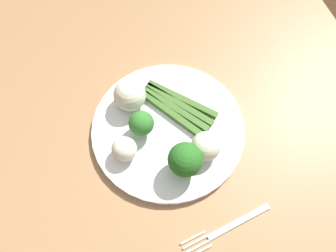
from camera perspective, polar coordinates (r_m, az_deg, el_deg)
The scene contains 11 objects.
ground_plane at distance 1.39m, azimuth 2.55°, elevation -16.03°, with size 6.00×6.00×0.02m, color tan.
dining_table at distance 0.74m, azimuth 4.68°, elevation -6.90°, with size 1.30×0.98×0.77m.
chair at distance 1.23m, azimuth 25.96°, elevation 11.84°, with size 0.47×0.47×0.87m.
plate at distance 0.64m, azimuth 0.00°, elevation -0.49°, with size 0.29×0.29×0.01m, color white.
asparagus_bundle at distance 0.65m, azimuth 1.49°, elevation 3.28°, with size 0.16×0.11×0.01m.
broccoli_back at distance 0.57m, azimuth 2.93°, elevation -5.71°, with size 0.06×0.06×0.07m.
broccoli_front_left at distance 0.61m, azimuth -4.51°, elevation 0.41°, with size 0.05×0.05×0.06m.
cauliflower_near_fork at distance 0.64m, azimuth -6.45°, elevation 5.19°, with size 0.06×0.06×0.06m, color silver.
cauliflower_right at distance 0.60m, azimuth -7.39°, elevation -3.89°, with size 0.04×0.04×0.04m, color white.
cauliflower_edge at distance 0.60m, azimuth 6.65°, elevation -3.27°, with size 0.05×0.05×0.05m, color silver.
fork at distance 0.60m, azimuth 9.73°, elevation -16.67°, with size 0.03×0.17×0.00m.
Camera 1 is at (-0.18, 0.17, 1.36)m, focal length 36.20 mm.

